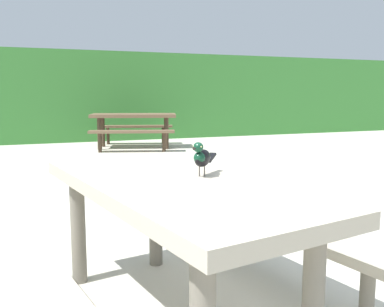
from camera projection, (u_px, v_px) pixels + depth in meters
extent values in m
cube|color=#387A33|center=(49.00, 96.00, 10.63)|extent=(28.00, 1.40, 2.21)
cube|color=#B2A893|center=(171.00, 187.00, 2.12)|extent=(1.07, 1.91, 0.07)
cylinder|color=slate|center=(313.00, 301.00, 1.72)|extent=(0.09, 0.09, 0.67)
cylinder|color=slate|center=(78.00, 230.00, 2.63)|extent=(0.09, 0.09, 0.67)
cylinder|color=slate|center=(156.00, 217.00, 2.90)|extent=(0.09, 0.09, 0.67)
cube|color=#B2A893|center=(25.00, 273.00, 1.80)|extent=(0.59, 1.73, 0.05)
cylinder|color=slate|center=(5.00, 270.00, 2.37)|extent=(0.07, 0.07, 0.39)
cube|color=#B2A893|center=(275.00, 222.00, 2.53)|extent=(0.59, 1.73, 0.05)
cylinder|color=slate|center=(367.00, 301.00, 2.02)|extent=(0.07, 0.07, 0.39)
cylinder|color=slate|center=(213.00, 229.00, 3.10)|extent=(0.07, 0.07, 0.39)
ellipsoid|color=black|center=(202.00, 158.00, 2.20)|extent=(0.15, 0.16, 0.09)
ellipsoid|color=#0F3823|center=(200.00, 158.00, 2.17)|extent=(0.09, 0.09, 0.06)
sphere|color=#0F3823|center=(198.00, 147.00, 2.14)|extent=(0.05, 0.05, 0.05)
sphere|color=#EAE08C|center=(201.00, 147.00, 2.12)|extent=(0.01, 0.01, 0.01)
sphere|color=#EAE08C|center=(194.00, 146.00, 2.14)|extent=(0.01, 0.01, 0.01)
cone|color=black|center=(195.00, 148.00, 2.10)|extent=(0.03, 0.03, 0.02)
cube|color=black|center=(210.00, 158.00, 2.32)|extent=(0.09, 0.10, 0.04)
cylinder|color=#47423D|center=(204.00, 171.00, 2.20)|extent=(0.01, 0.01, 0.05)
cylinder|color=#47423D|center=(199.00, 171.00, 2.21)|extent=(0.01, 0.01, 0.05)
cube|color=brown|center=(134.00, 115.00, 9.22)|extent=(1.94, 1.25, 0.07)
cylinder|color=#423324|center=(167.00, 133.00, 9.06)|extent=(0.09, 0.09, 0.67)
cylinder|color=#423324|center=(166.00, 131.00, 9.58)|extent=(0.09, 0.09, 0.67)
cylinder|color=#423324|center=(100.00, 134.00, 8.95)|extent=(0.09, 0.09, 0.67)
cylinder|color=#423324|center=(103.00, 132.00, 9.48)|extent=(0.09, 0.09, 0.67)
cube|color=brown|center=(132.00, 132.00, 8.57)|extent=(1.72, 0.76, 0.05)
cylinder|color=#423324|center=(164.00, 142.00, 8.65)|extent=(0.07, 0.07, 0.39)
cylinder|color=#423324|center=(100.00, 143.00, 8.55)|extent=(0.07, 0.07, 0.39)
cube|color=brown|center=(136.00, 126.00, 9.95)|extent=(1.72, 0.76, 0.05)
cylinder|color=#423324|center=(163.00, 136.00, 10.03)|extent=(0.07, 0.07, 0.39)
cylinder|color=#423324|center=(108.00, 136.00, 9.93)|extent=(0.07, 0.07, 0.39)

